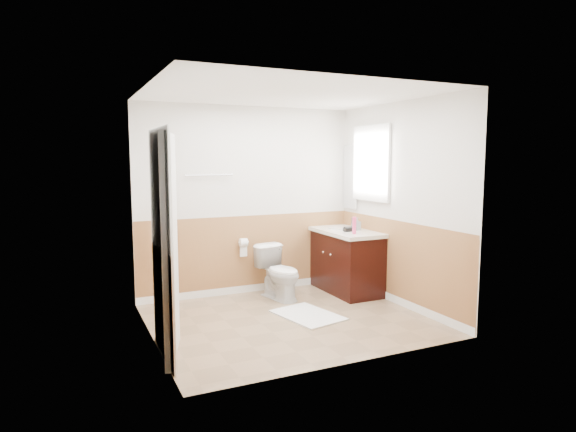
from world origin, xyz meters
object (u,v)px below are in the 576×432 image
lotion_bottle (354,225)px  bath_mat (308,315)px  vanity_cabinet (346,263)px  soap_dispenser (357,224)px  toilet (280,272)px

lotion_bottle → bath_mat: bearing=-155.9°
bath_mat → vanity_cabinet: size_ratio=0.73×
lotion_bottle → soap_dispenser: lotion_bottle is taller
bath_mat → vanity_cabinet: vanity_cabinet is taller
vanity_cabinet → lotion_bottle: bearing=-106.0°
bath_mat → toilet: bearing=90.0°
toilet → bath_mat: 0.87m
toilet → bath_mat: toilet is taller
bath_mat → lotion_bottle: 1.34m
toilet → soap_dispenser: (1.08, -0.14, 0.59)m
lotion_bottle → toilet: bearing=154.4°
bath_mat → soap_dispenser: (1.08, 0.66, 0.93)m
bath_mat → lotion_bottle: (0.86, 0.39, 0.95)m
lotion_bottle → soap_dispenser: (0.22, 0.27, -0.02)m
vanity_cabinet → lotion_bottle: (-0.10, -0.35, 0.56)m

